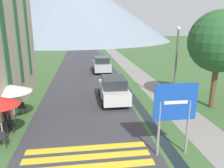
# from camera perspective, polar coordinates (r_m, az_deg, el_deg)

# --- Properties ---
(ground_plane) EXTENTS (160.00, 160.00, 0.00)m
(ground_plane) POSITION_cam_1_polar(r_m,az_deg,el_deg) (24.24, -1.48, 2.28)
(ground_plane) COLOR #3D6033
(road) EXTENTS (6.40, 60.00, 0.01)m
(road) POSITION_cam_1_polar(r_m,az_deg,el_deg) (33.92, -7.57, 5.92)
(road) COLOR #38383D
(road) RESTS_ON ground_plane
(footpath) EXTENTS (2.20, 60.00, 0.01)m
(footpath) POSITION_cam_1_polar(r_m,az_deg,el_deg) (34.47, 2.68, 6.19)
(footpath) COLOR gray
(footpath) RESTS_ON ground_plane
(drainage_channel) EXTENTS (0.60, 60.00, 0.00)m
(drainage_channel) POSITION_cam_1_polar(r_m,az_deg,el_deg) (34.13, -1.31, 6.10)
(drainage_channel) COLOR black
(drainage_channel) RESTS_ON ground_plane
(crosswalk_marking) EXTENTS (5.44, 2.54, 0.01)m
(crosswalk_marking) POSITION_cam_1_polar(r_m,az_deg,el_deg) (9.59, -6.41, -19.57)
(crosswalk_marking) COLOR yellow
(crosswalk_marking) RESTS_ON ground_plane
(mountain_distant) EXTENTS (70.22, 70.22, 23.13)m
(mountain_distant) POSITION_cam_1_polar(r_m,az_deg,el_deg) (83.56, -10.71, 19.27)
(mountain_distant) COLOR gray
(mountain_distant) RESTS_ON ground_plane
(road_sign) EXTENTS (1.84, 0.11, 3.20)m
(road_sign) POSITION_cam_1_polar(r_m,az_deg,el_deg) (9.41, 16.15, -6.24)
(road_sign) COLOR gray
(road_sign) RESTS_ON ground_plane
(parked_car_near) EXTENTS (1.94, 4.27, 1.82)m
(parked_car_near) POSITION_cam_1_polar(r_m,az_deg,el_deg) (15.90, 0.38, -1.35)
(parked_car_near) COLOR silver
(parked_car_near) RESTS_ON ground_plane
(parked_car_far) EXTENTS (1.99, 3.99, 1.82)m
(parked_car_far) POSITION_cam_1_polar(r_m,az_deg,el_deg) (25.85, -2.70, 5.15)
(parked_car_far) COLOR #B2B2B7
(parked_car_far) RESTS_ON ground_plane
(cafe_chair_far_left) EXTENTS (0.40, 0.40, 0.85)m
(cafe_chair_far_left) POSITION_cam_1_polar(r_m,az_deg,el_deg) (14.76, -22.50, -5.53)
(cafe_chair_far_left) COLOR #232328
(cafe_chair_far_left) RESTS_ON ground_plane
(cafe_chair_nearest) EXTENTS (0.40, 0.40, 0.85)m
(cafe_chair_nearest) POSITION_cam_1_polar(r_m,az_deg,el_deg) (11.32, -26.80, -12.46)
(cafe_chair_nearest) COLOR #232328
(cafe_chair_nearest) RESTS_ON ground_plane
(cafe_chair_near_right) EXTENTS (0.40, 0.40, 0.85)m
(cafe_chair_near_right) POSITION_cam_1_polar(r_m,az_deg,el_deg) (12.48, -25.12, -9.65)
(cafe_chair_near_right) COLOR #232328
(cafe_chair_near_right) RESTS_ON ground_plane
(cafe_chair_near_left) EXTENTS (0.40, 0.40, 0.85)m
(cafe_chair_near_left) POSITION_cam_1_polar(r_m,az_deg,el_deg) (12.35, -26.36, -10.06)
(cafe_chair_near_left) COLOR #232328
(cafe_chair_near_left) RESTS_ON ground_plane
(cafe_umbrella_middle_white) EXTENTS (2.21, 2.21, 2.23)m
(cafe_umbrella_middle_white) POSITION_cam_1_polar(r_m,az_deg,el_deg) (13.42, -24.85, -1.07)
(cafe_umbrella_middle_white) COLOR #B7B2A8
(cafe_umbrella_middle_white) RESTS_ON ground_plane
(person_standing_terrace) EXTENTS (0.32, 0.32, 1.68)m
(person_standing_terrace) POSITION_cam_1_polar(r_m,az_deg,el_deg) (12.82, -25.70, -6.83)
(person_standing_terrace) COLOR #282833
(person_standing_terrace) RESTS_ON ground_plane
(person_seated_near) EXTENTS (0.32, 0.32, 1.24)m
(person_seated_near) POSITION_cam_1_polar(r_m,az_deg,el_deg) (14.63, -25.16, -5.30)
(person_seated_near) COLOR #282833
(person_seated_near) RESTS_ON ground_plane
(streetlamp) EXTENTS (0.28, 0.28, 5.35)m
(streetlamp) POSITION_cam_1_polar(r_m,az_deg,el_deg) (15.71, 16.44, 6.22)
(streetlamp) COLOR #515156
(streetlamp) RESTS_ON ground_plane
(tree_by_path) EXTENTS (3.91, 3.91, 6.39)m
(tree_by_path) POSITION_cam_1_polar(r_m,az_deg,el_deg) (15.57, 26.23, 9.89)
(tree_by_path) COLOR brown
(tree_by_path) RESTS_ON ground_plane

